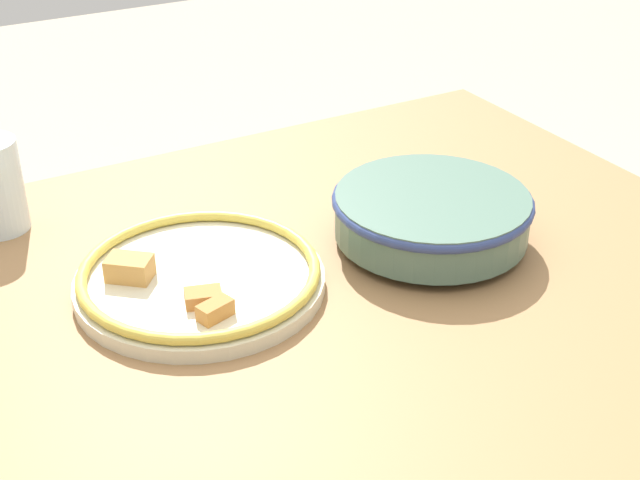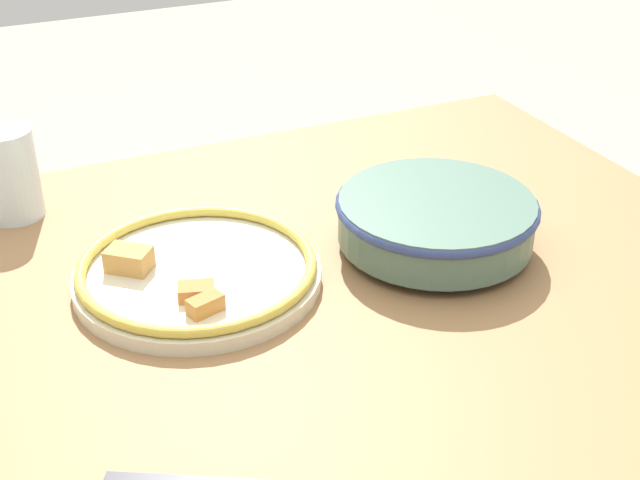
% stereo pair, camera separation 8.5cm
% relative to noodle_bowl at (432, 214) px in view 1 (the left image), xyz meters
% --- Properties ---
extents(dining_table, '(1.20, 0.91, 0.75)m').
position_rel_noodle_bowl_xyz_m(dining_table, '(0.20, 0.01, -0.13)').
color(dining_table, olive).
rests_on(dining_table, ground_plane).
extents(noodle_bowl, '(0.26, 0.26, 0.07)m').
position_rel_noodle_bowl_xyz_m(noodle_bowl, '(0.00, 0.00, 0.00)').
color(noodle_bowl, '#4C6B5B').
rests_on(noodle_bowl, dining_table).
extents(food_plate, '(0.31, 0.31, 0.05)m').
position_rel_noodle_bowl_xyz_m(food_plate, '(0.31, -0.05, -0.03)').
color(food_plate, beige).
rests_on(food_plate, dining_table).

